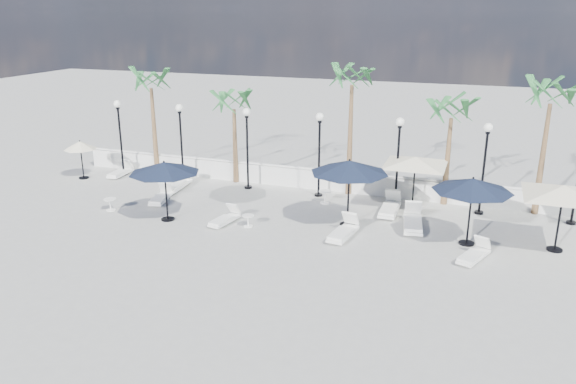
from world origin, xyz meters
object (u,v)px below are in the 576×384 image
(lounger_1, at_px, (161,197))
(lounger_7, at_px, (474,254))
(lounger_5, at_px, (413,222))
(parasol_cream_sq_a, at_px, (416,157))
(lounger_6, at_px, (343,231))
(lounger_0, at_px, (120,172))
(lounger_2, at_px, (225,219))
(parasol_navy_mid, at_px, (349,167))
(lounger_3, at_px, (177,184))
(lounger_4, at_px, (390,208))
(parasol_cream_sq_b, at_px, (565,186))
(parasol_navy_left, at_px, (164,168))
(parasol_navy_right, at_px, (473,185))
(parasol_cream_small, at_px, (80,146))

(lounger_1, xyz_separation_m, lounger_7, (13.32, -1.74, -0.01))
(lounger_5, height_order, parasol_cream_sq_a, parasol_cream_sq_a)
(lounger_7, bearing_deg, lounger_6, -163.98)
(lounger_0, height_order, lounger_2, lounger_0)
(parasol_navy_mid, bearing_deg, lounger_0, 167.14)
(lounger_2, distance_m, lounger_6, 4.81)
(lounger_0, relative_size, lounger_1, 0.96)
(lounger_5, distance_m, lounger_6, 2.95)
(lounger_3, relative_size, parasol_cream_sq_a, 0.43)
(lounger_6, xyz_separation_m, parasol_cream_sq_a, (2.00, 4.11, 2.04))
(lounger_0, xyz_separation_m, lounger_1, (4.14, -2.85, 0.00))
(lounger_4, distance_m, lounger_5, 1.79)
(lounger_6, relative_size, parasol_cream_sq_b, 0.38)
(lounger_5, height_order, lounger_7, lounger_5)
(lounger_7, height_order, parasol_cream_sq_b, parasol_cream_sq_b)
(lounger_7, bearing_deg, parasol_navy_left, -157.79)
(lounger_6, bearing_deg, lounger_3, 167.61)
(parasol_navy_left, height_order, parasol_cream_sq_a, parasol_navy_left)
(lounger_0, xyz_separation_m, lounger_3, (3.85, -0.95, 0.05))
(lounger_7, bearing_deg, lounger_3, -173.32)
(lounger_1, xyz_separation_m, lounger_6, (8.64, -1.28, 0.02))
(lounger_2, relative_size, parasol_navy_mid, 0.55)
(lounger_6, height_order, parasol_navy_right, parasol_navy_right)
(parasol_navy_left, distance_m, parasol_cream_sq_a, 10.30)
(lounger_3, height_order, lounger_6, lounger_3)
(lounger_6, bearing_deg, parasol_cream_sq_a, 71.23)
(parasol_cream_sq_b, distance_m, parasol_cream_small, 21.73)
(parasol_navy_left, bearing_deg, lounger_7, 0.53)
(lounger_3, bearing_deg, lounger_2, -43.82)
(parasol_navy_left, bearing_deg, parasol_cream_sq_a, 27.02)
(lounger_6, bearing_deg, lounger_1, 178.80)
(lounger_7, xyz_separation_m, parasol_navy_left, (-11.86, -0.11, 1.98))
(lounger_1, bearing_deg, parasol_navy_right, -14.79)
(lounger_7, distance_m, parasol_navy_left, 12.02)
(lounger_5, xyz_separation_m, lounger_7, (2.35, -2.26, -0.06))
(lounger_1, height_order, lounger_5, lounger_5)
(lounger_5, distance_m, lounger_7, 3.26)
(lounger_3, xyz_separation_m, parasol_cream_sq_b, (16.28, -1.83, 2.14))
(parasol_cream_sq_a, relative_size, parasol_cream_sq_b, 0.96)
(lounger_2, bearing_deg, lounger_3, 150.28)
(lounger_2, distance_m, parasol_navy_mid, 5.35)
(lounger_7, xyz_separation_m, parasol_cream_sq_b, (2.68, 1.81, 2.19))
(lounger_2, distance_m, lounger_7, 9.50)
(lounger_1, distance_m, parasol_cream_sq_a, 11.20)
(lounger_3, relative_size, parasol_navy_mid, 0.71)
(lounger_2, height_order, parasol_navy_mid, parasol_navy_mid)
(parasol_navy_left, distance_m, parasol_navy_right, 11.66)
(lounger_1, distance_m, lounger_5, 10.98)
(parasol_navy_mid, xyz_separation_m, parasol_cream_sq_a, (2.15, 2.87, -0.12))
(lounger_5, relative_size, parasol_navy_left, 0.79)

